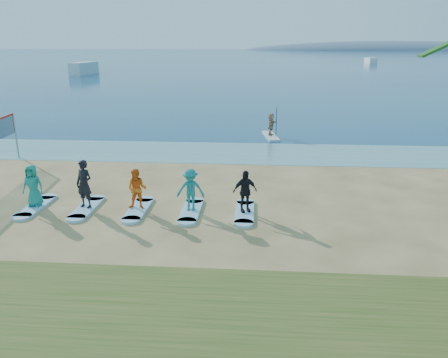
# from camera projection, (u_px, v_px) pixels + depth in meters

# --- Properties ---
(ground) EXTENTS (600.00, 600.00, 0.00)m
(ground) POSITION_uv_depth(u_px,v_px,m) (187.00, 225.00, 15.40)
(ground) COLOR tan
(ground) RESTS_ON ground
(shallow_water) EXTENTS (600.00, 600.00, 0.00)m
(shallow_water) POSITION_uv_depth(u_px,v_px,m) (215.00, 152.00, 25.38)
(shallow_water) COLOR teal
(shallow_water) RESTS_ON ground
(ocean) EXTENTS (600.00, 600.00, 0.00)m
(ocean) POSITION_uv_depth(u_px,v_px,m) (252.00, 57.00, 167.43)
(ocean) COLOR navy
(ocean) RESTS_ON ground
(island_ridge) EXTENTS (220.00, 56.00, 18.00)m
(island_ridge) POSITION_uv_depth(u_px,v_px,m) (396.00, 50.00, 293.72)
(island_ridge) COLOR slate
(island_ridge) RESTS_ON ground
(paddleboard) EXTENTS (1.16, 3.07, 0.12)m
(paddleboard) POSITION_uv_depth(u_px,v_px,m) (271.00, 136.00, 29.46)
(paddleboard) COLOR silver
(paddleboard) RESTS_ON ground
(paddleboarder) EXTENTS (0.76, 1.43, 1.47)m
(paddleboarder) POSITION_uv_depth(u_px,v_px,m) (271.00, 124.00, 29.22)
(paddleboarder) COLOR tan
(paddleboarder) RESTS_ON paddleboard
(boat_offshore_a) EXTENTS (3.34, 7.48, 2.26)m
(boat_offshore_a) POSITION_uv_depth(u_px,v_px,m) (84.00, 74.00, 83.16)
(boat_offshore_a) COLOR silver
(boat_offshore_a) RESTS_ON ground
(boat_offshore_b) EXTENTS (2.51, 5.36, 1.57)m
(boat_offshore_b) POSITION_uv_depth(u_px,v_px,m) (370.00, 63.00, 122.64)
(boat_offshore_b) COLOR silver
(boat_offshore_b) RESTS_ON ground
(surfboard_0) EXTENTS (0.70, 2.20, 0.09)m
(surfboard_0) POSITION_uv_depth(u_px,v_px,m) (36.00, 206.00, 17.00)
(surfboard_0) COLOR #98CDEC
(surfboard_0) RESTS_ON ground
(student_0) EXTENTS (0.80, 0.53, 1.63)m
(student_0) POSITION_uv_depth(u_px,v_px,m) (33.00, 186.00, 16.73)
(student_0) COLOR #1B8778
(student_0) RESTS_ON surfboard_0
(surfboard_1) EXTENTS (0.70, 2.20, 0.09)m
(surfboard_1) POSITION_uv_depth(u_px,v_px,m) (87.00, 208.00, 16.85)
(surfboard_1) COLOR #98CDEC
(surfboard_1) RESTS_ON ground
(student_1) EXTENTS (0.78, 0.64, 1.85)m
(student_1) POSITION_uv_depth(u_px,v_px,m) (84.00, 184.00, 16.56)
(student_1) COLOR black
(student_1) RESTS_ON surfboard_1
(surfboard_2) EXTENTS (0.70, 2.20, 0.09)m
(surfboard_2) POSITION_uv_depth(u_px,v_px,m) (138.00, 209.00, 16.71)
(surfboard_2) COLOR #98CDEC
(surfboard_2) RESTS_ON ground
(student_2) EXTENTS (0.76, 0.60, 1.56)m
(student_2) POSITION_uv_depth(u_px,v_px,m) (137.00, 189.00, 16.46)
(student_2) COLOR orange
(student_2) RESTS_ON surfboard_2
(surfboard_3) EXTENTS (0.70, 2.20, 0.09)m
(surfboard_3) POSITION_uv_depth(u_px,v_px,m) (191.00, 211.00, 16.56)
(surfboard_3) COLOR #98CDEC
(surfboard_3) RESTS_ON ground
(student_3) EXTENTS (1.06, 0.62, 1.61)m
(student_3) POSITION_uv_depth(u_px,v_px,m) (190.00, 190.00, 16.30)
(student_3) COLOR #1A7B7E
(student_3) RESTS_ON surfboard_3
(surfboard_4) EXTENTS (0.70, 2.20, 0.09)m
(surfboard_4) POSITION_uv_depth(u_px,v_px,m) (245.00, 212.00, 16.42)
(surfboard_4) COLOR #98CDEC
(surfboard_4) RESTS_ON ground
(student_4) EXTENTS (1.01, 0.71, 1.60)m
(student_4) POSITION_uv_depth(u_px,v_px,m) (245.00, 191.00, 16.16)
(student_4) COLOR black
(student_4) RESTS_ON surfboard_4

